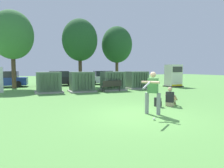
{
  "coord_description": "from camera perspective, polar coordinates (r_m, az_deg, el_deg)",
  "views": [
    {
      "loc": [
        -4.01,
        -6.62,
        1.85
      ],
      "look_at": [
        0.22,
        3.5,
        1.0
      ],
      "focal_mm": 31.1,
      "sensor_mm": 36.0,
      "label": 1
    }
  ],
  "objects": [
    {
      "name": "seated_spectator",
      "position": [
        10.19,
        16.82,
        -4.08
      ],
      "size": [
        0.78,
        0.68,
        0.96
      ],
      "color": "tan",
      "rests_on": "ground"
    },
    {
      "name": "tree_left",
      "position": [
        20.93,
        -27.26,
        12.67
      ],
      "size": [
        3.83,
        3.83,
        7.32
      ],
      "color": "#4C3828",
      "rests_on": "ground"
    },
    {
      "name": "batter",
      "position": [
        8.01,
        11.82,
        -1.94
      ],
      "size": [
        1.35,
        1.28,
        1.74
      ],
      "color": "gray",
      "rests_on": "ground"
    },
    {
      "name": "transformer_east",
      "position": [
        18.31,
        7.3,
        1.08
      ],
      "size": [
        2.1,
        1.7,
        1.62
      ],
      "color": "#9E9B93",
      "rests_on": "ground"
    },
    {
      "name": "park_bench",
      "position": [
        15.8,
        -0.09,
        -0.33
      ],
      "size": [
        1.84,
        0.73,
        0.92
      ],
      "color": "#2D2823",
      "rests_on": "ground"
    },
    {
      "name": "parked_car_right_of_center",
      "position": [
        23.66,
        -2.89,
        1.78
      ],
      "size": [
        4.31,
        2.15,
        1.62
      ],
      "color": "silver",
      "rests_on": "ground"
    },
    {
      "name": "generator_enclosure",
      "position": [
        21.12,
        17.58,
        2.3
      ],
      "size": [
        1.6,
        1.4,
        2.3
      ],
      "color": "#262626",
      "rests_on": "ground"
    },
    {
      "name": "transformer_mid_east",
      "position": [
        16.83,
        0.17,
        0.82
      ],
      "size": [
        2.1,
        1.7,
        1.62
      ],
      "color": "#9E9B93",
      "rests_on": "ground"
    },
    {
      "name": "transformer_mid_west",
      "position": [
        15.9,
        -8.86,
        0.56
      ],
      "size": [
        2.1,
        1.7,
        1.62
      ],
      "color": "#9E9B93",
      "rests_on": "ground"
    },
    {
      "name": "parked_car_left_of_center",
      "position": [
        22.74,
        -15.52,
        1.52
      ],
      "size": [
        4.38,
        2.3,
        1.62
      ],
      "color": "black",
      "rests_on": "ground"
    },
    {
      "name": "transformer_west",
      "position": [
        15.9,
        -18.11,
        0.39
      ],
      "size": [
        2.1,
        1.7,
        1.62
      ],
      "color": "#9E9B93",
      "rests_on": "ground"
    },
    {
      "name": "tree_center_right",
      "position": [
        23.27,
        1.45,
        11.43
      ],
      "size": [
        3.57,
        3.57,
        6.82
      ],
      "color": "brown",
      "rests_on": "ground"
    },
    {
      "name": "parked_car_leftmost",
      "position": [
        22.75,
        -28.82,
        1.13
      ],
      "size": [
        4.32,
        2.17,
        1.62
      ],
      "color": "navy",
      "rests_on": "ground"
    },
    {
      "name": "tree_center_left",
      "position": [
        21.45,
        -9.42,
        12.57
      ],
      "size": [
        3.74,
        3.74,
        7.15
      ],
      "color": "#4C3828",
      "rests_on": "ground"
    },
    {
      "name": "sports_ball",
      "position": [
        7.29,
        12.29,
        -10.03
      ],
      "size": [
        0.09,
        0.09,
        0.09
      ],
      "primitive_type": "sphere",
      "color": "white",
      "rests_on": "ground"
    },
    {
      "name": "ground_plane",
      "position": [
        7.95,
        8.38,
        -9.07
      ],
      "size": [
        96.0,
        96.0,
        0.0
      ],
      "primitive_type": "plane",
      "color": "#5B9947"
    },
    {
      "name": "backpack",
      "position": [
        9.83,
        13.33,
        -5.27
      ],
      "size": [
        0.27,
        0.32,
        0.44
      ],
      "color": "black",
      "rests_on": "ground"
    }
  ]
}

